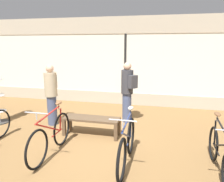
{
  "coord_description": "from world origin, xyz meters",
  "views": [
    {
      "loc": [
        1.39,
        -4.13,
        2.25
      ],
      "look_at": [
        0.0,
        1.69,
        0.95
      ],
      "focal_mm": 35.0,
      "sensor_mm": 36.0,
      "label": 1
    }
  ],
  "objects_px": {
    "display_bench": "(91,121)",
    "customer_near_rack": "(51,93)",
    "bicycle_right": "(127,145)",
    "bicycle_far_right": "(220,154)",
    "customer_by_window": "(127,90)",
    "bicycle_left": "(51,136)"
  },
  "relations": [
    {
      "from": "display_bench",
      "to": "customer_by_window",
      "type": "distance_m",
      "value": 1.48
    },
    {
      "from": "bicycle_far_right",
      "to": "customer_near_rack",
      "type": "distance_m",
      "value": 4.35
    },
    {
      "from": "customer_near_rack",
      "to": "bicycle_right",
      "type": "bearing_deg",
      "value": -33.97
    },
    {
      "from": "bicycle_right",
      "to": "customer_near_rack",
      "type": "distance_m",
      "value": 2.95
    },
    {
      "from": "bicycle_far_right",
      "to": "display_bench",
      "type": "xyz_separation_m",
      "value": [
        -2.7,
        1.07,
        -0.0
      ]
    },
    {
      "from": "bicycle_far_right",
      "to": "display_bench",
      "type": "bearing_deg",
      "value": 158.32
    },
    {
      "from": "customer_near_rack",
      "to": "bicycle_far_right",
      "type": "bearing_deg",
      "value": -21.1
    },
    {
      "from": "bicycle_left",
      "to": "customer_near_rack",
      "type": "bearing_deg",
      "value": 117.63
    },
    {
      "from": "bicycle_far_right",
      "to": "customer_near_rack",
      "type": "bearing_deg",
      "value": 158.9
    },
    {
      "from": "display_bench",
      "to": "customer_near_rack",
      "type": "xyz_separation_m",
      "value": [
        -1.33,
        0.48,
        0.54
      ]
    },
    {
      "from": "customer_near_rack",
      "to": "customer_by_window",
      "type": "xyz_separation_m",
      "value": [
        2.03,
        0.7,
        0.02
      ]
    },
    {
      "from": "bicycle_right",
      "to": "customer_by_window",
      "type": "distance_m",
      "value": 2.42
    },
    {
      "from": "bicycle_right",
      "to": "bicycle_far_right",
      "type": "relative_size",
      "value": 1.0
    },
    {
      "from": "customer_by_window",
      "to": "bicycle_far_right",
      "type": "bearing_deg",
      "value": -48.35
    },
    {
      "from": "bicycle_far_right",
      "to": "customer_near_rack",
      "type": "xyz_separation_m",
      "value": [
        -4.03,
        1.55,
        0.54
      ]
    },
    {
      "from": "bicycle_left",
      "to": "customer_near_rack",
      "type": "xyz_separation_m",
      "value": [
        -0.84,
        1.6,
        0.51
      ]
    },
    {
      "from": "bicycle_right",
      "to": "display_bench",
      "type": "bearing_deg",
      "value": 133.47
    },
    {
      "from": "customer_by_window",
      "to": "display_bench",
      "type": "bearing_deg",
      "value": -120.71
    },
    {
      "from": "display_bench",
      "to": "customer_by_window",
      "type": "relative_size",
      "value": 0.8
    },
    {
      "from": "bicycle_far_right",
      "to": "customer_by_window",
      "type": "xyz_separation_m",
      "value": [
        -2.0,
        2.25,
        0.56
      ]
    },
    {
      "from": "bicycle_right",
      "to": "customer_by_window",
      "type": "relative_size",
      "value": 1.0
    },
    {
      "from": "bicycle_far_right",
      "to": "customer_by_window",
      "type": "distance_m",
      "value": 3.07
    }
  ]
}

